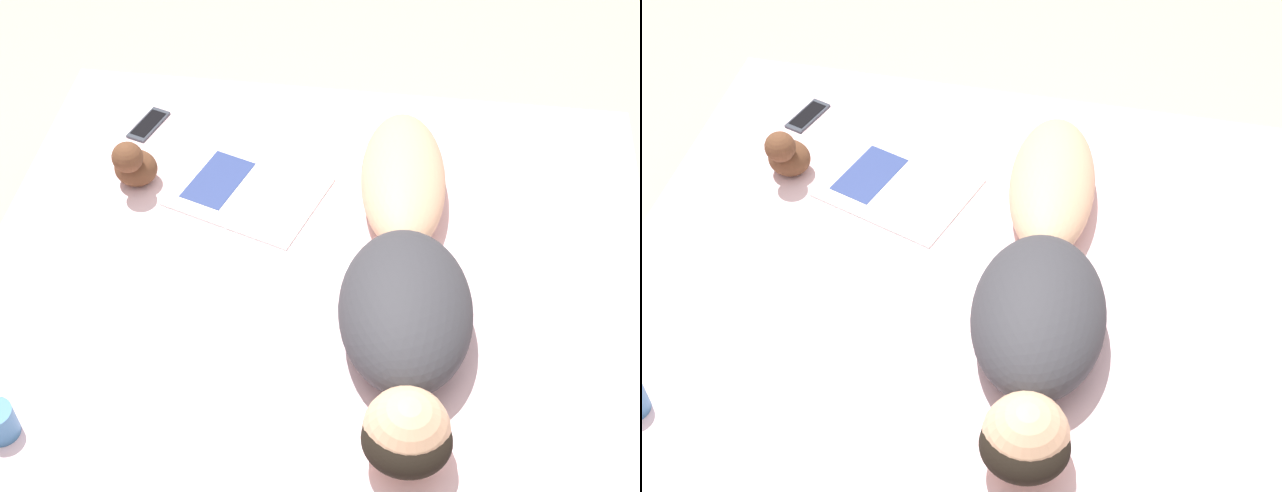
% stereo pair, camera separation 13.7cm
% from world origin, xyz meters
% --- Properties ---
extents(ground_plane, '(12.00, 12.00, 0.00)m').
position_xyz_m(ground_plane, '(0.00, 0.00, 0.00)').
color(ground_plane, '#B7A88E').
extents(bed, '(1.88, 2.00, 0.51)m').
position_xyz_m(bed, '(0.00, 0.00, 0.25)').
color(bed, '#383333').
rests_on(bed, ground_plane).
extents(person, '(0.37, 1.25, 0.21)m').
position_xyz_m(person, '(-0.24, -0.07, 0.60)').
color(person, tan).
rests_on(person, bed).
extents(open_magazine, '(0.49, 0.43, 0.01)m').
position_xyz_m(open_magazine, '(0.24, -0.45, 0.51)').
color(open_magazine, white).
rests_on(open_magazine, bed).
extents(cell_phone, '(0.11, 0.17, 0.01)m').
position_xyz_m(cell_phone, '(0.61, -0.71, 0.51)').
color(cell_phone, '#333842').
rests_on(cell_phone, bed).
extents(plush_toy, '(0.13, 0.15, 0.18)m').
position_xyz_m(plush_toy, '(0.57, -0.44, 0.59)').
color(plush_toy, brown).
rests_on(plush_toy, bed).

